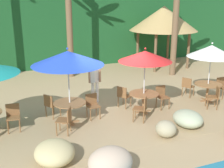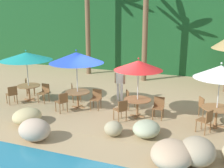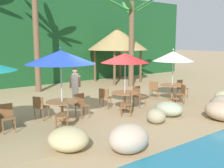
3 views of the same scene
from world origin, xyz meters
name	(u,v)px [view 1 (image 1 of 3)]	position (x,y,z in m)	size (l,w,h in m)	color
ground_plane	(109,115)	(0.00, 0.00, 0.00)	(120.00, 120.00, 0.00)	tan
terrace_deck	(109,115)	(0.00, 0.00, 0.00)	(18.00, 5.20, 0.01)	tan
foliage_backdrop	(56,16)	(0.00, 9.00, 3.00)	(28.00, 2.40, 6.00)	#194C23
rock_seawall	(148,142)	(0.03, -2.90, 0.32)	(15.07, 3.24, 0.78)	tan
chair_teal_seaward	(13,115)	(-3.32, -0.01, 0.51)	(0.45, 0.45, 0.87)	brown
umbrella_blue	(68,58)	(-1.49, -0.14, 2.27)	(2.37, 2.37, 2.61)	silver
dining_table_blue	(70,106)	(-1.49, -0.14, 0.61)	(1.10, 1.10, 0.74)	olive
chair_blue_seaward	(92,104)	(-0.64, 0.00, 0.51)	(0.44, 0.45, 0.87)	brown
chair_blue_inland	(51,104)	(-2.02, 0.53, 0.51)	(0.59, 0.58, 0.87)	brown
chair_blue_left	(66,119)	(-1.81, -0.93, 0.51)	(0.57, 0.57, 0.87)	brown
umbrella_red	(145,56)	(1.29, -0.22, 2.14)	(1.93, 1.93, 2.45)	silver
dining_table_red	(144,96)	(1.29, -0.22, 0.61)	(1.10, 1.10, 0.74)	olive
chair_red_seaward	(162,95)	(2.14, -0.10, 0.51)	(0.43, 0.44, 0.87)	brown
chair_red_inland	(123,95)	(0.76, 0.45, 0.51)	(0.59, 0.58, 0.87)	brown
chair_red_left	(142,107)	(0.85, -0.95, 0.51)	(0.59, 0.59, 0.87)	brown
umbrella_white	(212,51)	(4.31, -0.12, 2.10)	(1.92, 1.92, 2.44)	silver
dining_table_white	(208,87)	(4.31, -0.12, 0.61)	(1.10, 1.10, 0.74)	olive
chair_white_seaward	(222,86)	(5.16, 0.00, 0.51)	(0.43, 0.44, 0.87)	brown
chair_white_inland	(187,86)	(3.82, 0.58, 0.51)	(0.58, 0.57, 0.87)	brown
chair_white_left	(215,96)	(3.99, -0.91, 0.51)	(0.58, 0.57, 0.87)	brown
palm_tree_third	(176,10)	(5.29, 3.97, 3.51)	(3.12, 3.09, 5.33)	brown
palapa_hut	(164,19)	(5.82, 6.00, 2.90)	(4.07, 4.07, 3.64)	brown
waiter_in_white	(95,79)	(-0.06, 1.46, 0.99)	(0.52, 0.37, 1.70)	white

